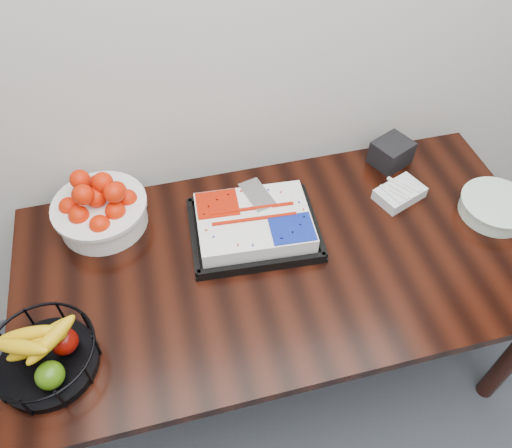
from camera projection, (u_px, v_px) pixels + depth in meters
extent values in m
plane|color=beige|center=(249.00, 15.00, 1.55)|extent=(5.00, 0.00, 5.00)
cube|color=black|center=(285.00, 260.00, 1.70)|extent=(1.80, 0.90, 0.04)
cylinder|color=black|center=(69.00, 283.00, 2.09)|extent=(0.07, 0.07, 0.71)
cylinder|color=black|center=(426.00, 212.00, 2.35)|extent=(0.07, 0.07, 0.71)
cube|color=black|center=(254.00, 231.00, 1.75)|extent=(0.47, 0.38, 0.02)
cube|color=white|center=(254.00, 223.00, 1.71)|extent=(0.40, 0.32, 0.07)
cube|color=#A81503|center=(216.00, 206.00, 1.72)|extent=(0.15, 0.14, 0.00)
cube|color=navy|center=(293.00, 226.00, 1.66)|extent=(0.15, 0.14, 0.00)
cube|color=silver|center=(255.00, 194.00, 1.75)|extent=(0.11, 0.17, 0.00)
cylinder|color=white|center=(102.00, 214.00, 1.75)|extent=(0.31, 0.31, 0.10)
cylinder|color=white|center=(99.00, 205.00, 1.71)|extent=(0.33, 0.33, 0.01)
cylinder|color=black|center=(49.00, 363.00, 1.42)|extent=(0.28, 0.28, 0.03)
torus|color=black|center=(39.00, 349.00, 1.36)|extent=(0.30, 0.30, 0.01)
cylinder|color=white|center=(495.00, 208.00, 1.79)|extent=(0.24, 0.24, 0.06)
cylinder|color=white|center=(498.00, 202.00, 1.77)|extent=(0.25, 0.25, 0.01)
cube|color=silver|center=(399.00, 193.00, 1.85)|extent=(0.20, 0.17, 0.04)
cube|color=black|center=(391.00, 153.00, 1.95)|extent=(0.18, 0.17, 0.10)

